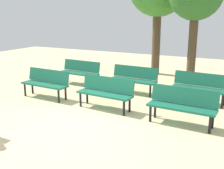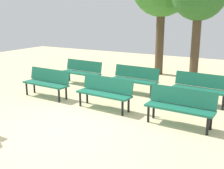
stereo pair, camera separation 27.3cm
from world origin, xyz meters
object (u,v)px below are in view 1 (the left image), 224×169
object	(u,v)px
bench_r1_c1	(134,78)
bench_r1_c2	(200,86)
bench_r1_c0	(80,71)
bench_r0_c1	(106,91)
bench_r0_c0	(46,82)
bench_r0_c2	(182,104)

from	to	relation	value
bench_r1_c1	bench_r1_c2	world-z (taller)	same
bench_r1_c0	bench_r1_c2	size ratio (longest dim) A/B	1.00
bench_r0_c1	bench_r1_c0	world-z (taller)	same
bench_r0_c1	bench_r1_c1	distance (m)	1.83
bench_r1_c1	bench_r0_c0	bearing A→B (deg)	-138.86
bench_r0_c0	bench_r0_c2	distance (m)	4.31
bench_r1_c0	bench_r0_c1	bearing A→B (deg)	-38.41
bench_r0_c2	bench_r0_c0	bearing A→B (deg)	179.41
bench_r0_c1	bench_r1_c0	bearing A→B (deg)	141.52
bench_r0_c1	bench_r1_c2	distance (m)	2.81
bench_r0_c2	bench_r1_c1	bearing A→B (deg)	138.87
bench_r0_c2	bench_r1_c2	xyz separation A→B (m)	(0.06, 1.90, 0.00)
bench_r1_c1	bench_r1_c2	distance (m)	2.15
bench_r0_c1	bench_r1_c1	world-z (taller)	same
bench_r0_c2	bench_r1_c1	size ratio (longest dim) A/B	1.00
bench_r0_c2	bench_r1_c2	size ratio (longest dim) A/B	0.99
bench_r1_c2	bench_r0_c1	bearing A→B (deg)	-137.96
bench_r0_c0	bench_r0_c1	world-z (taller)	same
bench_r1_c0	bench_r1_c1	xyz separation A→B (m)	(2.22, -0.12, 0.00)
bench_r1_c2	bench_r0_c0	bearing A→B (deg)	-155.36
bench_r1_c1	bench_r0_c1	bearing A→B (deg)	-88.94
bench_r0_c1	bench_r1_c1	size ratio (longest dim) A/B	1.00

